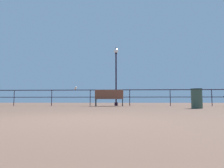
% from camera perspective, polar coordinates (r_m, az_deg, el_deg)
% --- Properties ---
extents(ground_plane, '(60.00, 60.00, 0.00)m').
position_cam_1_polar(ground_plane, '(3.33, -12.01, -10.38)').
color(ground_plane, brown).
extents(pier_railing, '(22.71, 0.05, 1.04)m').
position_cam_1_polar(pier_railing, '(12.17, -0.65, -2.89)').
color(pier_railing, black).
rests_on(pier_railing, ground_plane).
extents(bench_near_left, '(1.70, 0.68, 0.97)m').
position_cam_1_polar(bench_near_left, '(11.46, -0.87, -3.97)').
color(bench_near_left, brown).
rests_on(bench_near_left, ground_plane).
extents(lamppost_center, '(0.29, 0.29, 3.89)m').
position_cam_1_polar(lamppost_center, '(12.64, 1.22, 4.05)').
color(lamppost_center, black).
rests_on(lamppost_center, ground_plane).
extents(seagull_on_rail, '(0.27, 0.41, 0.21)m').
position_cam_1_polar(seagull_on_rail, '(12.53, -10.84, -1.25)').
color(seagull_on_rail, silver).
rests_on(seagull_on_rail, pier_railing).
extents(trash_bin, '(0.47, 0.47, 0.83)m').
position_cam_1_polar(trash_bin, '(8.80, 23.93, -3.97)').
color(trash_bin, '#344C3C').
rests_on(trash_bin, ground_plane).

